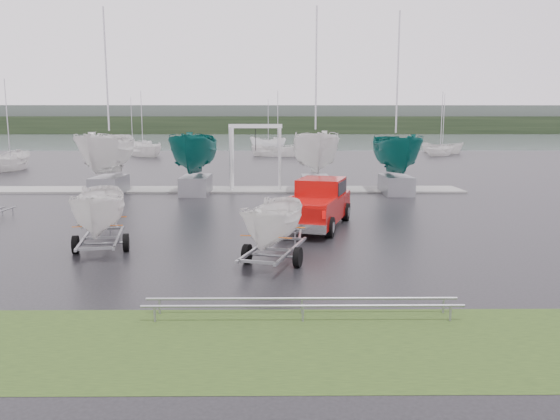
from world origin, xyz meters
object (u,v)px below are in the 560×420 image
object	(u,v)px
pickup_truck	(318,202)
trailer_parked	(98,173)
boat_hoist	(256,148)
trailer_hitched	(274,187)

from	to	relation	value
pickup_truck	trailer_parked	world-z (taller)	trailer_parked
pickup_truck	boat_hoist	distance (m)	12.25
pickup_truck	trailer_hitched	bearing A→B (deg)	-90.00
pickup_truck	boat_hoist	size ratio (longest dim) A/B	1.47
pickup_truck	trailer_hitched	size ratio (longest dim) A/B	1.40
trailer_hitched	trailer_parked	xyz separation A→B (m)	(-5.76, 1.68, 0.26)
pickup_truck	trailer_parked	distance (m)	8.90
trailer_hitched	trailer_parked	bearing A→B (deg)	-179.90
pickup_truck	boat_hoist	bearing A→B (deg)	120.62
trailer_hitched	trailer_parked	distance (m)	6.00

